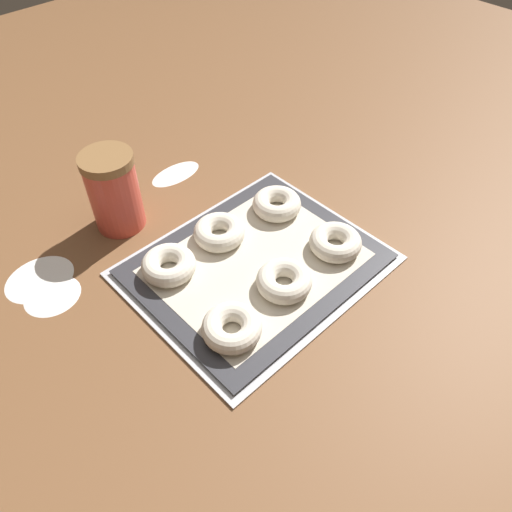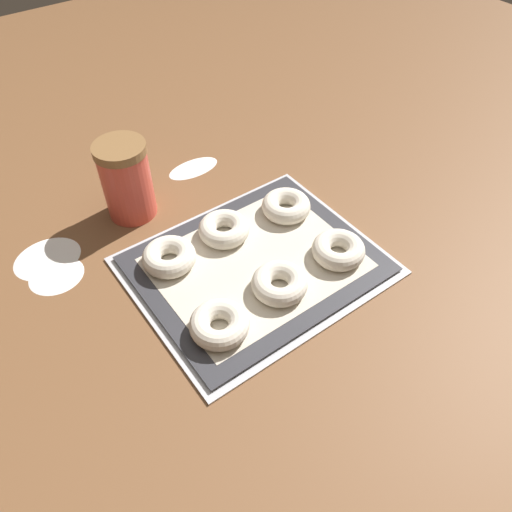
% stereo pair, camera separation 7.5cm
% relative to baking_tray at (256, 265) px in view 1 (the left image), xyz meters
% --- Properties ---
extents(ground_plane, '(2.80, 2.80, 0.00)m').
position_rel_baking_tray_xyz_m(ground_plane, '(0.02, -0.02, -0.00)').
color(ground_plane, brown).
extents(baking_tray, '(0.41, 0.34, 0.01)m').
position_rel_baking_tray_xyz_m(baking_tray, '(0.00, 0.00, 0.00)').
color(baking_tray, silver).
rests_on(baking_tray, ground_plane).
extents(baking_mat, '(0.39, 0.32, 0.00)m').
position_rel_baking_tray_xyz_m(baking_mat, '(-0.00, 0.00, 0.01)').
color(baking_mat, '#333338').
rests_on(baking_mat, baking_tray).
extents(bagel_front_left, '(0.09, 0.09, 0.03)m').
position_rel_baking_tray_xyz_m(bagel_front_left, '(-0.13, -0.08, 0.02)').
color(bagel_front_left, silver).
rests_on(bagel_front_left, baking_mat).
extents(bagel_front_center, '(0.09, 0.09, 0.03)m').
position_rel_baking_tray_xyz_m(bagel_front_center, '(-0.01, -0.07, 0.02)').
color(bagel_front_center, silver).
rests_on(bagel_front_center, baking_mat).
extents(bagel_front_right, '(0.09, 0.09, 0.03)m').
position_rel_baking_tray_xyz_m(bagel_front_right, '(0.12, -0.07, 0.02)').
color(bagel_front_right, silver).
rests_on(bagel_front_right, baking_mat).
extents(bagel_back_left, '(0.09, 0.09, 0.03)m').
position_rel_baking_tray_xyz_m(bagel_back_left, '(-0.12, 0.09, 0.02)').
color(bagel_back_left, silver).
rests_on(bagel_back_left, baking_mat).
extents(bagel_back_center, '(0.09, 0.09, 0.03)m').
position_rel_baking_tray_xyz_m(bagel_back_center, '(-0.01, 0.09, 0.02)').
color(bagel_back_center, silver).
rests_on(bagel_back_center, baking_mat).
extents(bagel_back_right, '(0.09, 0.09, 0.03)m').
position_rel_baking_tray_xyz_m(bagel_back_right, '(0.12, 0.07, 0.02)').
color(bagel_back_right, silver).
rests_on(bagel_back_right, baking_mat).
extents(flour_canister, '(0.09, 0.09, 0.15)m').
position_rel_baking_tray_xyz_m(flour_canister, '(-0.11, 0.26, 0.07)').
color(flour_canister, '#DB4C3D').
rests_on(flour_canister, ground_plane).
extents(flour_patch_near, '(0.12, 0.10, 0.00)m').
position_rel_baking_tray_xyz_m(flour_patch_near, '(-0.28, 0.23, -0.00)').
color(flour_patch_near, white).
rests_on(flour_patch_near, ground_plane).
extents(flour_patch_far, '(0.11, 0.06, 0.00)m').
position_rel_baking_tray_xyz_m(flour_patch_far, '(0.06, 0.31, -0.00)').
color(flour_patch_far, white).
rests_on(flour_patch_far, ground_plane).
extents(flour_patch_side, '(0.09, 0.09, 0.00)m').
position_rel_baking_tray_xyz_m(flour_patch_side, '(-0.29, 0.18, -0.00)').
color(flour_patch_side, white).
rests_on(flour_patch_side, ground_plane).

